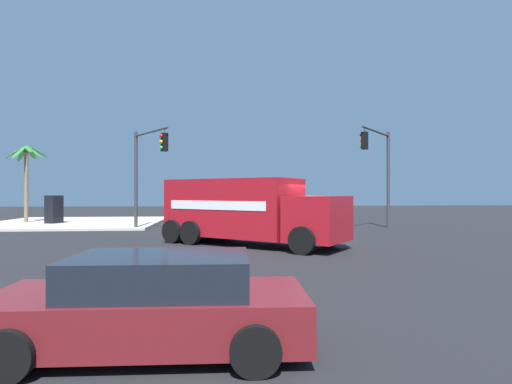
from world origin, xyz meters
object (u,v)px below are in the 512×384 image
Objects in this scene: delivery_truck at (247,210)px; palm_tree_far at (27,169)px; traffic_light_primary at (381,163)px; traffic_light_secondary at (145,163)px; vending_machine_red at (54,209)px; sedan_maroon at (153,304)px; pickup_tan at (306,214)px.

palm_tree_far reaches higher than delivery_truck.
traffic_light_secondary is (-0.01, 13.75, -0.09)m from traffic_light_primary.
sedan_maroon is at bearing -155.85° from vending_machine_red.
delivery_truck is 1.44× the size of palm_tree_far.
traffic_light_primary is 1.13× the size of pickup_tan.
palm_tree_far is at bearing 84.41° from pickup_tan.
sedan_maroon is (-17.87, -3.32, -3.23)m from traffic_light_secondary.
traffic_light_secondary is 1.07× the size of pickup_tan.
traffic_light_primary is (6.60, -8.40, 2.51)m from delivery_truck.
vending_machine_red is at bearing 46.99° from delivery_truck.
delivery_truck is 1.29× the size of traffic_light_primary.
pickup_tan is 1.21× the size of sedan_maroon.
palm_tree_far is (5.86, 9.08, -0.03)m from traffic_light_secondary.
vending_machine_red reaches higher than sedan_maroon.
pickup_tan is (3.99, -10.10, -3.13)m from traffic_light_secondary.
palm_tree_far reaches higher than vending_machine_red.
delivery_truck is 4.15× the size of vending_machine_red.
traffic_light_secondary is 8.79m from vending_machine_red.
traffic_light_primary is 6.28m from pickup_tan.
pickup_tan is 2.85× the size of vending_machine_red.
traffic_light_primary is at bearing -103.02° from vending_machine_red.
traffic_light_primary reaches higher than sedan_maroon.
sedan_maroon is at bearing 162.77° from pickup_tan.
traffic_light_secondary is 10.81m from palm_tree_far.
delivery_truck is at bearing 128.16° from traffic_light_primary.
sedan_maroon is 26.97m from palm_tree_far.
vending_machine_red is at bearing 55.05° from traffic_light_secondary.
vending_machine_red is 0.35× the size of palm_tree_far.
palm_tree_far is at bearing 75.63° from traffic_light_primary.
vending_machine_red reaches higher than pickup_tan.
palm_tree_far is (1.88, 19.18, 3.10)m from pickup_tan.
vending_machine_red is at bearing 87.34° from pickup_tan.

